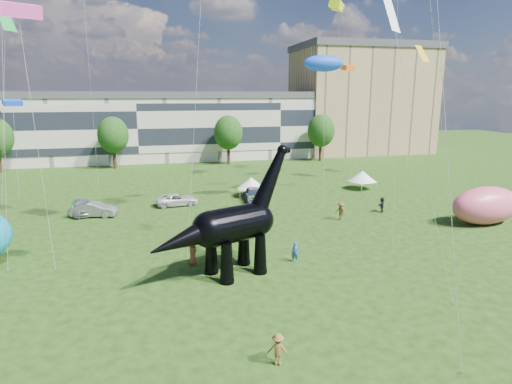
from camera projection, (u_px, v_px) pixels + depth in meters
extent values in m
plane|color=#16330C|center=(250.00, 299.00, 26.85)|extent=(220.00, 220.00, 0.00)
cube|color=beige|center=(139.00, 129.00, 82.45)|extent=(78.00, 11.00, 12.00)
cube|color=tan|center=(360.00, 102.00, 95.14)|extent=(28.00, 18.00, 22.00)
cylinder|color=#382314|center=(0.00, 163.00, 69.87)|extent=(0.56, 0.56, 3.20)
cylinder|color=#382314|center=(115.00, 159.00, 73.98)|extent=(0.56, 0.56, 3.20)
ellipsoid|color=#14380F|center=(113.00, 132.00, 72.93)|extent=(5.20, 5.20, 6.24)
cylinder|color=#382314|center=(229.00, 156.00, 78.55)|extent=(0.56, 0.56, 3.20)
ellipsoid|color=#14380F|center=(228.00, 130.00, 77.50)|extent=(5.20, 5.20, 6.24)
cylinder|color=#382314|center=(320.00, 153.00, 82.66)|extent=(0.56, 0.56, 3.20)
ellipsoid|color=#14380F|center=(321.00, 128.00, 81.61)|extent=(5.20, 5.20, 6.24)
cone|color=black|center=(227.00, 263.00, 28.84)|extent=(1.27, 1.27, 2.82)
sphere|color=black|center=(227.00, 280.00, 29.12)|extent=(1.04, 1.04, 1.04)
cone|color=black|center=(211.00, 254.00, 30.47)|extent=(1.27, 1.27, 2.82)
sphere|color=black|center=(212.00, 271.00, 30.75)|extent=(1.04, 1.04, 1.04)
cone|color=black|center=(260.00, 254.00, 30.47)|extent=(1.27, 1.27, 2.82)
sphere|color=black|center=(260.00, 271.00, 30.74)|extent=(1.04, 1.04, 1.04)
cone|color=black|center=(244.00, 246.00, 32.10)|extent=(1.27, 1.27, 2.82)
sphere|color=black|center=(244.00, 262.00, 32.37)|extent=(1.04, 1.04, 1.04)
cylinder|color=black|center=(234.00, 224.00, 29.91)|extent=(4.63, 3.86, 2.54)
sphere|color=black|center=(210.00, 229.00, 28.78)|extent=(2.54, 2.54, 2.54)
sphere|color=black|center=(257.00, 220.00, 31.05)|extent=(2.45, 2.45, 2.45)
cone|color=black|center=(270.00, 181.00, 31.10)|extent=(3.81, 2.66, 4.98)
sphere|color=black|center=(282.00, 150.00, 31.28)|extent=(0.79, 0.79, 0.79)
cylinder|color=black|center=(285.00, 151.00, 31.46)|extent=(0.77, 0.64, 0.41)
cone|color=black|center=(184.00, 239.00, 27.73)|extent=(5.35, 3.74, 2.76)
imported|color=silver|center=(82.00, 207.00, 45.77)|extent=(2.69, 5.01, 1.62)
imported|color=gray|center=(94.00, 210.00, 44.80)|extent=(4.89, 2.52, 1.54)
imported|color=silver|center=(177.00, 200.00, 49.35)|extent=(5.07, 2.76, 1.35)
imported|color=#595960|center=(254.00, 195.00, 51.21)|extent=(2.60, 5.53, 1.56)
cube|color=white|center=(251.00, 189.00, 53.56)|extent=(3.52, 3.52, 0.11)
cone|color=white|center=(251.00, 183.00, 53.40)|extent=(4.45, 4.45, 1.39)
cylinder|color=#999999|center=(240.00, 195.00, 52.52)|extent=(0.06, 0.06, 1.02)
cylinder|color=#999999|center=(261.00, 195.00, 52.31)|extent=(0.06, 0.06, 1.02)
cylinder|color=#999999|center=(242.00, 190.00, 55.04)|extent=(0.06, 0.06, 1.02)
cylinder|color=#999999|center=(262.00, 191.00, 54.84)|extent=(0.06, 0.06, 1.02)
cube|color=white|center=(362.00, 182.00, 57.86)|extent=(3.53, 3.53, 0.11)
cone|color=white|center=(362.00, 176.00, 57.69)|extent=(4.48, 4.48, 1.43)
cylinder|color=#999999|center=(361.00, 188.00, 56.20)|extent=(0.06, 0.06, 1.05)
cylinder|color=#999999|center=(376.00, 186.00, 57.49)|extent=(0.06, 0.06, 1.05)
cylinder|color=#999999|center=(348.00, 185.00, 58.45)|extent=(0.06, 0.06, 1.05)
cylinder|color=#999999|center=(362.00, 183.00, 59.74)|extent=(0.06, 0.06, 1.05)
ellipsoid|color=#EA5B78|center=(486.00, 205.00, 42.08)|extent=(7.79, 4.31, 3.77)
imported|color=#35855A|center=(75.00, 209.00, 44.29)|extent=(1.11, 1.11, 1.82)
imported|color=teal|center=(361.00, 176.00, 62.91)|extent=(0.76, 0.77, 1.79)
imported|color=brown|center=(278.00, 349.00, 20.16)|extent=(1.18, 0.94, 1.59)
imported|color=brown|center=(193.00, 253.00, 32.08)|extent=(0.67, 0.97, 1.89)
imported|color=#275491|center=(295.00, 252.00, 32.63)|extent=(0.69, 0.61, 1.58)
imported|color=black|center=(382.00, 205.00, 46.52)|extent=(1.48, 1.40, 1.67)
imported|color=brown|center=(340.00, 211.00, 43.56)|extent=(1.20, 1.40, 1.88)
cube|color=#F85910|center=(348.00, 68.00, 60.55)|extent=(2.50, 2.17, 0.90)
plane|color=gold|center=(422.00, 54.00, 58.62)|extent=(3.01, 2.54, 2.24)
ellipsoid|color=blue|center=(324.00, 63.00, 47.58)|extent=(5.08, 3.97, 1.81)
cube|color=#EA41AE|center=(18.00, 10.00, 33.83)|extent=(3.73, 2.93, 1.34)
cube|color=#D8EC13|center=(336.00, 5.00, 58.06)|extent=(3.16, 3.60, 1.33)
plane|color=white|center=(391.00, 14.00, 28.14)|extent=(2.38, 2.20, 2.27)
cube|color=blue|center=(13.00, 103.00, 54.40)|extent=(2.39, 2.19, 0.90)
plane|color=green|center=(5.00, 18.00, 51.54)|extent=(2.31, 3.32, 2.99)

